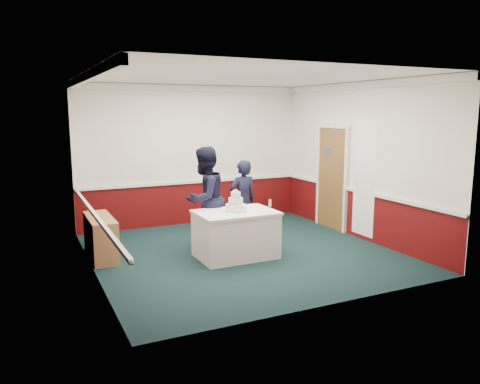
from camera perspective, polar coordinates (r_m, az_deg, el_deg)
name	(u,v)px	position (r m, az deg, el deg)	size (l,w,h in m)	color
ground	(243,252)	(8.26, 0.34, -7.38)	(5.00, 5.00, 0.00)	#13302B
room_shell	(232,138)	(8.49, -0.97, 6.60)	(5.00, 5.00, 3.00)	white
sideboard	(101,237)	(8.24, -16.60, -5.30)	(0.41, 1.20, 0.70)	#A98952
cake_table	(236,234)	(7.92, -0.52, -5.12)	(1.32, 0.92, 0.79)	white
wedding_cake	(236,205)	(7.81, -0.53, -1.58)	(0.35, 0.35, 0.36)	white
cake_knife	(239,214)	(7.64, -0.10, -2.65)	(0.01, 0.22, 0.01)	silver
champagne_flute	(270,204)	(7.78, 3.68, -1.43)	(0.05, 0.05, 0.21)	silver
person_man	(205,199)	(8.28, -4.33, -0.81)	(0.89, 0.70, 1.84)	black
person_woman	(243,201)	(8.83, 0.31, -1.09)	(0.56, 0.37, 1.55)	black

